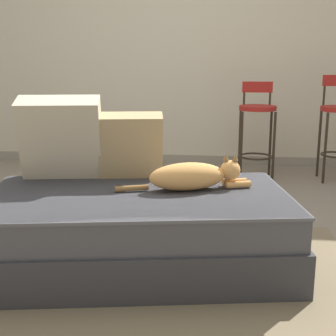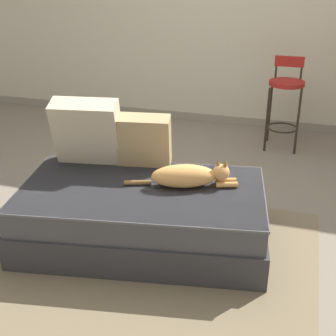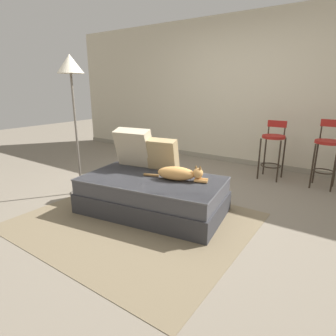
# 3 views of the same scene
# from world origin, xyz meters

# --- Properties ---
(ground_plane) EXTENTS (16.00, 16.00, 0.00)m
(ground_plane) POSITION_xyz_m (0.00, 0.00, 0.00)
(ground_plane) COLOR slate
(ground_plane) RESTS_ON ground
(wall_back_panel) EXTENTS (8.00, 0.10, 2.60)m
(wall_back_panel) POSITION_xyz_m (0.00, 2.25, 1.30)
(wall_back_panel) COLOR beige
(wall_back_panel) RESTS_ON ground
(wall_baseboard_trim) EXTENTS (8.00, 0.02, 0.09)m
(wall_baseboard_trim) POSITION_xyz_m (0.00, 2.20, 0.04)
(wall_baseboard_trim) COLOR gray
(wall_baseboard_trim) RESTS_ON ground
(area_rug) EXTENTS (2.31, 1.99, 0.01)m
(area_rug) POSITION_xyz_m (0.00, -0.70, 0.00)
(area_rug) COLOR #75664C
(area_rug) RESTS_ON ground
(couch) EXTENTS (1.73, 1.14, 0.40)m
(couch) POSITION_xyz_m (0.00, -0.40, 0.21)
(couch) COLOR #353539
(couch) RESTS_ON ground
(throw_pillow_corner) EXTENTS (0.50, 0.36, 0.49)m
(throw_pillow_corner) POSITION_xyz_m (-0.49, -0.13, 0.65)
(throw_pillow_corner) COLOR beige
(throw_pillow_corner) RESTS_ON couch
(throw_pillow_middle) EXTENTS (0.40, 0.27, 0.39)m
(throw_pillow_middle) POSITION_xyz_m (-0.10, -0.06, 0.60)
(throw_pillow_middle) COLOR tan
(throw_pillow_middle) RESTS_ON couch
(cat) EXTENTS (0.73, 0.31, 0.19)m
(cat) POSITION_xyz_m (0.28, -0.29, 0.48)
(cat) COLOR tan
(cat) RESTS_ON couch
(bar_stool_near_window) EXTENTS (0.34, 0.34, 0.89)m
(bar_stool_near_window) POSITION_xyz_m (0.78, 1.63, 0.54)
(bar_stool_near_window) COLOR #2D2319
(bar_stool_near_window) RESTS_ON ground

